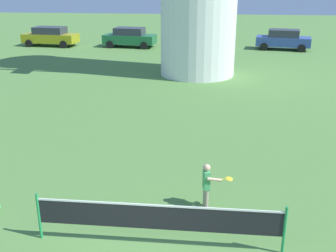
{
  "coord_description": "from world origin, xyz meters",
  "views": [
    {
      "loc": [
        1.26,
        -5.35,
        5.4
      ],
      "look_at": [
        0.29,
        3.94,
        1.99
      ],
      "focal_mm": 43.76,
      "sensor_mm": 36.0,
      "label": 1
    }
  ],
  "objects_px": {
    "parked_car_green": "(130,37)",
    "parked_car_silver": "(199,37)",
    "tennis_net": "(158,218)",
    "parked_car_blue": "(283,39)",
    "parked_car_mustard": "(50,36)",
    "player_far": "(207,183)"
  },
  "relations": [
    {
      "from": "parked_car_mustard",
      "to": "parked_car_green",
      "type": "relative_size",
      "value": 1.06
    },
    {
      "from": "parked_car_green",
      "to": "parked_car_silver",
      "type": "height_order",
      "value": "same"
    },
    {
      "from": "player_far",
      "to": "parked_car_silver",
      "type": "height_order",
      "value": "parked_car_silver"
    },
    {
      "from": "parked_car_blue",
      "to": "parked_car_silver",
      "type": "bearing_deg",
      "value": 175.03
    },
    {
      "from": "player_far",
      "to": "parked_car_green",
      "type": "bearing_deg",
      "value": 105.26
    },
    {
      "from": "tennis_net",
      "to": "player_far",
      "type": "distance_m",
      "value": 1.92
    },
    {
      "from": "parked_car_silver",
      "to": "parked_car_blue",
      "type": "bearing_deg",
      "value": -4.97
    },
    {
      "from": "player_far",
      "to": "parked_car_blue",
      "type": "relative_size",
      "value": 0.27
    },
    {
      "from": "parked_car_blue",
      "to": "parked_car_green",
      "type": "bearing_deg",
      "value": -179.97
    },
    {
      "from": "player_far",
      "to": "parked_car_blue",
      "type": "bearing_deg",
      "value": 76.95
    },
    {
      "from": "parked_car_silver",
      "to": "tennis_net",
      "type": "bearing_deg",
      "value": -90.07
    },
    {
      "from": "player_far",
      "to": "parked_car_green",
      "type": "height_order",
      "value": "parked_car_green"
    },
    {
      "from": "parked_car_green",
      "to": "parked_car_silver",
      "type": "relative_size",
      "value": 0.97
    },
    {
      "from": "parked_car_mustard",
      "to": "parked_car_blue",
      "type": "bearing_deg",
      "value": 0.34
    },
    {
      "from": "tennis_net",
      "to": "parked_car_blue",
      "type": "bearing_deg",
      "value": 75.65
    },
    {
      "from": "tennis_net",
      "to": "parked_car_silver",
      "type": "distance_m",
      "value": 26.45
    },
    {
      "from": "player_far",
      "to": "parked_car_silver",
      "type": "distance_m",
      "value": 24.82
    },
    {
      "from": "parked_car_green",
      "to": "parked_car_blue",
      "type": "bearing_deg",
      "value": 0.03
    },
    {
      "from": "tennis_net",
      "to": "parked_car_green",
      "type": "distance_m",
      "value": 26.47
    },
    {
      "from": "parked_car_green",
      "to": "parked_car_silver",
      "type": "bearing_deg",
      "value": 5.86
    },
    {
      "from": "parked_car_mustard",
      "to": "parked_car_blue",
      "type": "relative_size",
      "value": 1.05
    },
    {
      "from": "parked_car_blue",
      "to": "tennis_net",
      "type": "bearing_deg",
      "value": -104.35
    }
  ]
}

